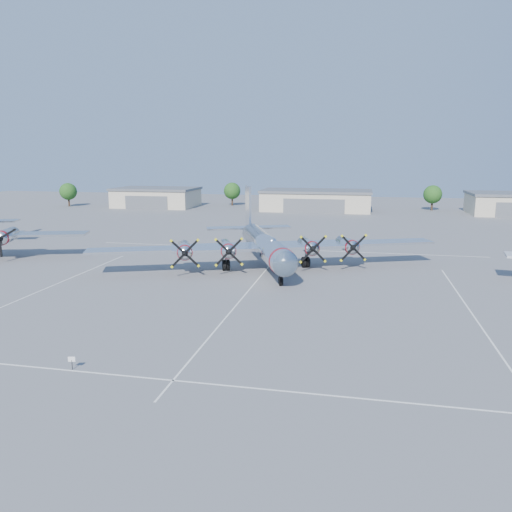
% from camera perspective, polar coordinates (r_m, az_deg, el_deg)
% --- Properties ---
extents(ground, '(260.00, 260.00, 0.00)m').
position_cam_1_polar(ground, '(53.67, -0.95, -4.09)').
color(ground, '#575759').
rests_on(ground, ground).
extents(parking_lines, '(60.00, 50.08, 0.01)m').
position_cam_1_polar(parking_lines, '(52.02, -1.38, -4.59)').
color(parking_lines, silver).
rests_on(parking_lines, ground).
extents(hangar_west, '(22.60, 14.60, 5.40)m').
position_cam_1_polar(hangar_west, '(144.39, -11.31, 6.61)').
color(hangar_west, beige).
rests_on(hangar_west, ground).
extents(hangar_center, '(28.60, 14.60, 5.40)m').
position_cam_1_polar(hangar_center, '(133.38, 6.89, 6.36)').
color(hangar_center, beige).
rests_on(hangar_center, ground).
extents(tree_far_west, '(4.80, 4.80, 6.64)m').
position_cam_1_polar(tree_far_west, '(152.42, -20.67, 6.91)').
color(tree_far_west, '#382619').
rests_on(tree_far_west, ground).
extents(tree_west, '(4.80, 4.80, 6.64)m').
position_cam_1_polar(tree_west, '(145.43, -2.75, 7.44)').
color(tree_west, '#382619').
rests_on(tree_west, ground).
extents(tree_east, '(4.80, 4.80, 6.64)m').
position_cam_1_polar(tree_east, '(140.02, 19.54, 6.65)').
color(tree_east, '#382619').
rests_on(tree_east, ground).
extents(main_bomber_b29, '(52.37, 44.52, 9.80)m').
position_cam_1_polar(main_bomber_b29, '(66.05, 0.87, -1.12)').
color(main_bomber_b29, white).
rests_on(main_bomber_b29, ground).
extents(info_placard, '(0.48, 0.15, 0.93)m').
position_cam_1_polar(info_placard, '(36.89, -20.31, -11.14)').
color(info_placard, black).
rests_on(info_placard, ground).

